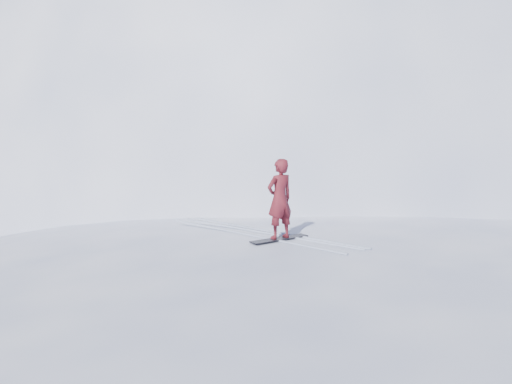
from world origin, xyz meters
TOP-DOWN VIEW (x-y plane):
  - ground at (0.00, 0.00)m, footprint 400.00×400.00m
  - near_ridge at (1.00, 3.00)m, footprint 36.00×28.00m
  - summit_peak at (22.00, 26.00)m, footprint 60.00×56.00m
  - peak_shoulder at (10.00, 20.00)m, footprint 28.00×24.00m
  - wind_bumps at (-0.56, 2.12)m, footprint 16.00×14.40m
  - snowboard at (-0.88, 3.36)m, footprint 1.66×0.36m
  - snowboarder at (-0.88, 3.36)m, footprint 0.75×0.50m
  - board_tracks at (-0.79, 4.23)m, footprint 2.04×5.90m

SIDE VIEW (x-z plane):
  - ground at x=0.00m, z-range 0.00..0.00m
  - near_ridge at x=1.00m, z-range -2.40..2.40m
  - summit_peak at x=22.00m, z-range -28.00..28.00m
  - peak_shoulder at x=10.00m, z-range -9.00..9.00m
  - wind_bumps at x=-0.56m, z-range -0.50..0.50m
  - snowboard at x=-0.88m, z-range 2.40..2.43m
  - board_tracks at x=-0.79m, z-range 2.40..2.44m
  - snowboarder at x=-0.88m, z-range 2.43..4.43m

